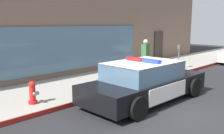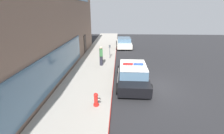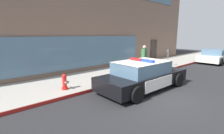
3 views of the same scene
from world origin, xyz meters
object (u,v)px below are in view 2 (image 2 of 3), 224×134
(pedestrian_on_sidewalk, at_px, (101,56))
(fire_hydrant, at_px, (96,99))
(police_cruiser, at_px, (133,74))
(car_down_street, at_px, (124,43))
(parking_meter, at_px, (110,49))

(pedestrian_on_sidewalk, bearing_deg, fire_hydrant, 83.37)
(police_cruiser, bearing_deg, pedestrian_on_sidewalk, 37.89)
(police_cruiser, height_order, fire_hydrant, police_cruiser)
(police_cruiser, xyz_separation_m, pedestrian_on_sidewalk, (3.32, 2.49, 0.33))
(car_down_street, distance_m, pedestrian_on_sidewalk, 8.24)
(police_cruiser, relative_size, pedestrian_on_sidewalk, 2.86)
(pedestrian_on_sidewalk, relative_size, parking_meter, 1.28)
(car_down_street, height_order, parking_meter, parking_meter)
(car_down_street, xyz_separation_m, pedestrian_on_sidewalk, (-7.94, 2.18, 0.38))
(pedestrian_on_sidewalk, height_order, parking_meter, pedestrian_on_sidewalk)
(fire_hydrant, xyz_separation_m, parking_meter, (8.62, -0.19, 0.58))
(car_down_street, bearing_deg, parking_meter, 162.95)
(parking_meter, bearing_deg, police_cruiser, -161.35)
(fire_hydrant, bearing_deg, police_cruiser, -33.82)
(pedestrian_on_sidewalk, xyz_separation_m, parking_meter, (2.22, -0.62, 0.07))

